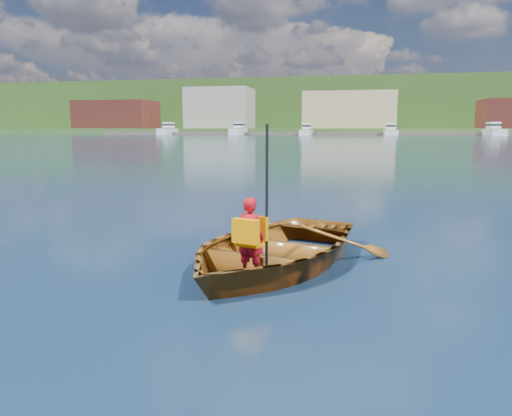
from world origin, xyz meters
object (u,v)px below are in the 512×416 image
object	(u,v)px
child_paddler	(251,235)
dock	(355,134)
rowboat	(272,248)
marina_yachts	(404,130)

from	to	relation	value
child_paddler	dock	world-z (taller)	child_paddler
rowboat	dock	distance (m)	148.76
rowboat	child_paddler	xyz separation A→B (m)	(-0.10, -0.91, 0.37)
child_paddler	marina_yachts	size ratio (longest dim) A/B	0.01
child_paddler	dock	distance (m)	149.67
dock	marina_yachts	distance (m)	14.66
rowboat	child_paddler	size ratio (longest dim) A/B	2.39
marina_yachts	rowboat	bearing A→B (deg)	-94.73
rowboat	child_paddler	bearing A→B (deg)	-96.58
rowboat	marina_yachts	distance (m)	144.57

